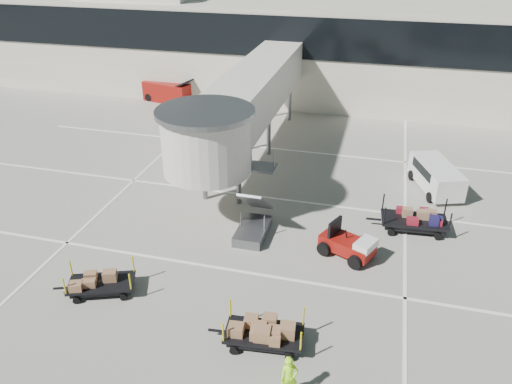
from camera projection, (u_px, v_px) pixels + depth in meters
ground at (254, 305)px, 20.41m from camera, size 140.00×140.00×0.00m
lane_markings at (285, 197)px, 28.51m from camera, size 40.00×30.00×0.02m
terminal at (338, 48)px, 44.06m from camera, size 64.00×12.11×15.20m
jet_bridge at (243, 104)px, 29.73m from camera, size 5.70×20.40×6.03m
baggage_tug at (348, 245)px, 23.18m from camera, size 2.80×2.43×1.65m
suitcase_cart at (413, 220)px, 25.17m from camera, size 4.04×1.88×1.56m
box_cart_near at (264, 332)px, 18.25m from camera, size 3.61×1.73×1.39m
box_cart_far at (98, 284)px, 20.84m from camera, size 3.37×2.23×1.31m
ground_worker at (289, 377)px, 16.11m from camera, size 0.71×0.61×1.64m
minivan at (435, 174)px, 28.95m from camera, size 3.07×4.56×1.60m
belt_loader at (169, 92)px, 43.67m from camera, size 4.82×2.67×2.20m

